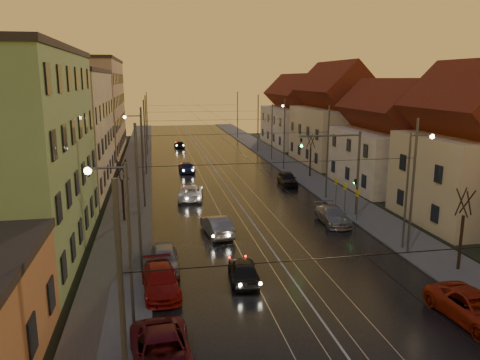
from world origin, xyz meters
TOP-DOWN VIEW (x-y plane):
  - ground at (0.00, 0.00)m, footprint 160.00×160.00m
  - road at (0.00, 40.00)m, footprint 16.00×120.00m
  - sidewalk_left at (-10.00, 40.00)m, footprint 4.00×120.00m
  - sidewalk_right at (10.00, 40.00)m, footprint 4.00×120.00m
  - tram_rail_0 at (-2.20, 40.00)m, footprint 0.06×120.00m
  - tram_rail_1 at (-0.77, 40.00)m, footprint 0.06×120.00m
  - tram_rail_2 at (0.77, 40.00)m, footprint 0.06×120.00m
  - tram_rail_3 at (2.20, 40.00)m, footprint 0.06×120.00m
  - apartment_left_2 at (-17.50, 34.00)m, footprint 10.00×20.00m
  - apartment_left_3 at (-17.50, 58.00)m, footprint 10.00×24.00m
  - house_right_1 at (17.00, 15.00)m, footprint 8.67×10.20m
  - house_right_2 at (17.00, 28.00)m, footprint 9.18×12.24m
  - house_right_3 at (17.00, 43.00)m, footprint 9.18×14.28m
  - house_right_4 at (17.00, 61.00)m, footprint 9.18×16.32m
  - catenary_pole_l_0 at (-8.60, -6.00)m, footprint 0.16×0.16m
  - catenary_pole_l_1 at (-8.60, 9.00)m, footprint 0.16×0.16m
  - catenary_pole_r_1 at (8.60, 9.00)m, footprint 0.16×0.16m
  - catenary_pole_l_2 at (-8.60, 24.00)m, footprint 0.16×0.16m
  - catenary_pole_r_2 at (8.60, 24.00)m, footprint 0.16×0.16m
  - catenary_pole_l_3 at (-8.60, 39.00)m, footprint 0.16×0.16m
  - catenary_pole_r_3 at (8.60, 39.00)m, footprint 0.16×0.16m
  - catenary_pole_l_4 at (-8.60, 54.00)m, footprint 0.16×0.16m
  - catenary_pole_r_4 at (8.60, 54.00)m, footprint 0.16×0.16m
  - catenary_pole_l_5 at (-8.60, 72.00)m, footprint 0.16×0.16m
  - catenary_pole_r_5 at (8.60, 72.00)m, footprint 0.16×0.16m
  - street_lamp_0 at (-9.10, 2.00)m, footprint 1.75×0.32m
  - street_lamp_1 at (9.10, 10.00)m, footprint 1.75×0.32m
  - street_lamp_2 at (-9.10, 30.00)m, footprint 1.75×0.32m
  - street_lamp_3 at (9.10, 46.00)m, footprint 1.75×0.32m
  - traffic_light_mast at (7.99, 18.00)m, footprint 5.30×0.32m
  - bare_tree_0 at (-10.20, 20.00)m, footprint 1.09×1.09m
  - bare_tree_1 at (10.20, 6.00)m, footprint 1.09×1.09m
  - bare_tree_2 at (10.40, 34.00)m, footprint 1.09×1.09m
  - driving_car_0 at (-2.84, 6.95)m, footprint 1.91×4.07m
  - driving_car_1 at (-3.23, 15.31)m, footprint 2.12×4.65m
  - driving_car_2 at (-4.28, 26.32)m, footprint 2.86×5.14m
  - driving_car_3 at (-3.68, 39.67)m, footprint 1.90×4.51m
  - driving_car_4 at (-3.34, 60.84)m, footprint 1.77×3.71m
  - parked_left_1 at (-7.60, -0.75)m, footprint 2.79×5.40m
  - parked_left_2 at (-7.53, 6.38)m, footprint 2.23×4.81m
  - parked_left_3 at (-7.24, 9.49)m, footprint 1.71×4.20m
  - parked_right_0 at (7.11, 0.38)m, footprint 2.80×5.36m
  - parked_right_1 at (6.29, 16.42)m, footprint 2.05×4.76m
  - parked_right_2 at (6.58, 30.38)m, footprint 2.09×4.45m

SIDE VIEW (x-z plane):
  - ground at x=0.00m, z-range 0.00..0.00m
  - road at x=0.00m, z-range 0.00..0.04m
  - tram_rail_0 at x=-2.20m, z-range 0.04..0.07m
  - tram_rail_1 at x=-0.77m, z-range 0.04..0.07m
  - tram_rail_2 at x=0.77m, z-range 0.04..0.07m
  - tram_rail_3 at x=2.20m, z-range 0.04..0.07m
  - sidewalk_left at x=-10.00m, z-range 0.00..0.15m
  - sidewalk_right at x=10.00m, z-range 0.00..0.15m
  - driving_car_4 at x=-3.34m, z-range 0.00..1.22m
  - driving_car_3 at x=-3.68m, z-range 0.00..1.30m
  - driving_car_0 at x=-2.84m, z-range 0.00..1.35m
  - driving_car_2 at x=-4.28m, z-range 0.00..1.36m
  - parked_left_2 at x=-7.53m, z-range 0.00..1.36m
  - parked_right_1 at x=6.29m, z-range 0.00..1.36m
  - parked_left_3 at x=-7.24m, z-range 0.00..1.43m
  - parked_right_0 at x=7.11m, z-range 0.00..1.44m
  - parked_left_1 at x=-7.60m, z-range 0.00..1.46m
  - parked_right_2 at x=6.58m, z-range 0.00..1.47m
  - driving_car_1 at x=-3.23m, z-range 0.00..1.48m
  - bare_tree_0 at x=-10.20m, z-range -0.07..5.04m
  - bare_tree_1 at x=10.20m, z-range -0.07..5.04m
  - bare_tree_2 at x=10.40m, z-range -0.07..5.04m
  - catenary_pole_l_0 at x=-8.60m, z-range 0.00..9.00m
  - catenary_pole_l_1 at x=-8.60m, z-range 0.00..9.00m
  - catenary_pole_r_1 at x=8.60m, z-range 0.00..9.00m
  - catenary_pole_l_2 at x=-8.60m, z-range 0.00..9.00m
  - catenary_pole_r_2 at x=8.60m, z-range 0.00..9.00m
  - catenary_pole_l_3 at x=-8.60m, z-range 0.00..9.00m
  - catenary_pole_r_3 at x=8.60m, z-range 0.00..9.00m
  - catenary_pole_l_4 at x=-8.60m, z-range 0.00..9.00m
  - catenary_pole_r_4 at x=8.60m, z-range 0.00..9.00m
  - catenary_pole_l_5 at x=-8.60m, z-range 0.00..9.00m
  - catenary_pole_r_5 at x=8.60m, z-range 0.00..9.00m
  - traffic_light_mast at x=7.99m, z-range 1.00..8.20m
  - house_right_2 at x=17.00m, z-range 0.04..9.24m
  - street_lamp_0 at x=-9.10m, z-range 0.89..8.89m
  - street_lamp_1 at x=9.10m, z-range 0.89..8.89m
  - street_lamp_2 at x=-9.10m, z-range 0.89..8.89m
  - street_lamp_3 at x=9.10m, z-range 0.89..8.89m
  - house_right_4 at x=17.00m, z-range 0.05..10.05m
  - house_right_1 at x=17.00m, z-range 0.05..10.85m
  - house_right_3 at x=17.00m, z-range 0.05..11.55m
  - apartment_left_2 at x=-17.50m, z-range 0.00..12.00m
  - apartment_left_3 at x=-17.50m, z-range 0.00..14.00m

